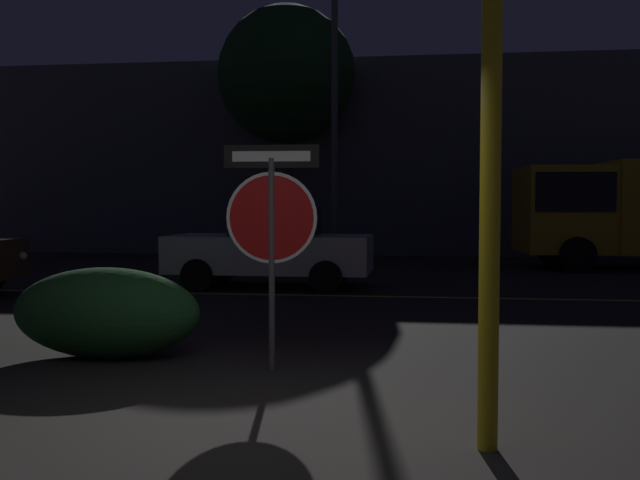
% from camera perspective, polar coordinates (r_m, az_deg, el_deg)
% --- Properties ---
extents(ground_plane, '(260.00, 260.00, 0.00)m').
position_cam_1_polar(ground_plane, '(5.14, -6.46, -15.33)').
color(ground_plane, black).
extents(road_center_stripe, '(35.69, 0.12, 0.01)m').
position_cam_1_polar(road_center_stripe, '(12.51, 1.93, -4.48)').
color(road_center_stripe, gold).
rests_on(road_center_stripe, ground_plane).
extents(stop_sign, '(0.92, 0.07, 2.17)m').
position_cam_1_polar(stop_sign, '(6.89, -3.90, 2.02)').
color(stop_sign, '#4C4C51').
rests_on(stop_sign, ground_plane).
extents(yellow_pole_right, '(0.13, 0.13, 3.07)m').
position_cam_1_polar(yellow_pole_right, '(4.72, 13.44, 1.97)').
color(yellow_pole_right, yellow).
rests_on(yellow_pole_right, ground_plane).
extents(hedge_bush_1, '(2.00, 0.91, 0.95)m').
position_cam_1_polar(hedge_bush_1, '(7.78, -16.73, -5.60)').
color(hedge_bush_1, '#1E4C23').
rests_on(hedge_bush_1, ground_plane).
extents(passing_car_2, '(3.98, 1.92, 1.56)m').
position_cam_1_polar(passing_car_2, '(13.79, -3.89, -0.62)').
color(passing_car_2, silver).
rests_on(passing_car_2, ground_plane).
extents(delivery_truck, '(5.56, 2.81, 2.66)m').
position_cam_1_polar(delivery_truck, '(19.30, 23.27, 2.42)').
color(delivery_truck, gold).
rests_on(delivery_truck, ground_plane).
extents(street_lamp, '(0.54, 0.54, 8.34)m').
position_cam_1_polar(street_lamp, '(18.44, 1.18, 15.88)').
color(street_lamp, '#4C4C51').
rests_on(street_lamp, ground_plane).
extents(tree_0, '(4.09, 4.09, 7.49)m').
position_cam_1_polar(tree_0, '(21.71, -2.69, 13.01)').
color(tree_0, '#422D1E').
rests_on(tree_0, ground_plane).
extents(building_backdrop, '(28.09, 3.22, 6.18)m').
position_cam_1_polar(building_backdrop, '(23.98, 4.37, 6.42)').
color(building_backdrop, '#4C4C56').
rests_on(building_backdrop, ground_plane).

